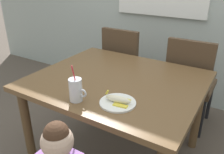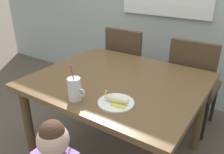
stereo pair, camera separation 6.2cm
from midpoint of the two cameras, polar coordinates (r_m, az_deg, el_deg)
name	(u,v)px [view 2 (the right image)]	position (r m, az deg, el deg)	size (l,w,h in m)	color
ground_plane	(117,154)	(2.22, 2.05, -18.26)	(24.00, 24.00, 0.00)	brown
dining_table	(118,90)	(1.84, 2.35, -3.10)	(1.27, 1.09, 0.75)	brown
dining_chair_left	(128,64)	(2.65, 4.57, 3.07)	(0.44, 0.44, 0.96)	#4C3826
dining_chair_right	(192,81)	(2.39, 19.76, -0.91)	(0.44, 0.45, 0.96)	#4C3826
milk_cup	(75,90)	(1.49, -7.93, -3.26)	(0.13, 0.08, 0.25)	silver
snack_plate	(116,103)	(1.47, 2.20, -6.31)	(0.23, 0.23, 0.01)	white
peeled_banana	(117,100)	(1.45, 2.38, -5.57)	(0.17, 0.11, 0.07)	#F4EAC6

